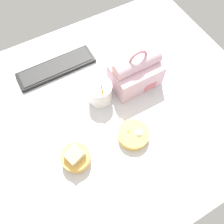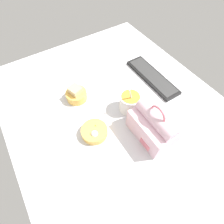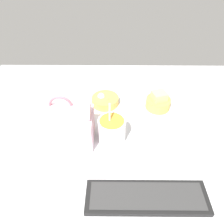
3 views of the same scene
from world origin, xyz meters
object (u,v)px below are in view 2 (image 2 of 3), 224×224
object	(u,v)px
lunch_bag	(153,126)
bento_bowl_snacks	(95,131)
soup_cup	(130,102)
bento_bowl_sandwich	(76,94)
keyboard	(152,77)

from	to	relation	value
lunch_bag	bento_bowl_snacks	size ratio (longest dim) A/B	1.71
soup_cup	bento_bowl_sandwich	size ratio (longest dim) A/B	1.49
keyboard	bento_bowl_sandwich	world-z (taller)	bento_bowl_sandwich
bento_bowl_snacks	soup_cup	bearing A→B (deg)	98.35
soup_cup	bento_bowl_snacks	xyz separation A→B (cm)	(3.34, -22.80, -3.19)
soup_cup	bento_bowl_snacks	size ratio (longest dim) A/B	1.32
lunch_bag	soup_cup	size ratio (longest dim) A/B	1.29
soup_cup	bento_bowl_sandwich	bearing A→B (deg)	-136.31
bento_bowl_snacks	lunch_bag	bearing A→B (deg)	57.22
bento_bowl_sandwich	keyboard	bearing A→B (deg)	77.28
keyboard	soup_cup	distance (cm)	27.74
keyboard	bento_bowl_snacks	size ratio (longest dim) A/B	2.98
keyboard	bento_bowl_snacks	world-z (taller)	bento_bowl_snacks
soup_cup	bento_bowl_snacks	bearing A→B (deg)	-81.65
lunch_bag	bento_bowl_sandwich	bearing A→B (deg)	-152.75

